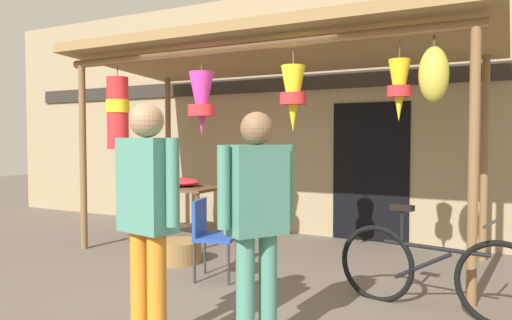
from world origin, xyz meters
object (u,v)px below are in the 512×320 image
(display_table, at_px, (176,192))
(wicker_basket_by_table, at_px, (178,252))
(flower_heap_on_table, at_px, (175,182))
(parked_bicycle, at_px, (433,271))
(folding_chair, at_px, (209,231))
(vendor_in_orange, at_px, (257,211))
(customer_foreground, at_px, (147,207))

(display_table, xyz_separation_m, wicker_basket_by_table, (0.75, -0.95, -0.58))
(flower_heap_on_table, distance_m, parked_bicycle, 3.96)
(flower_heap_on_table, bearing_deg, parked_bicycle, -18.87)
(parked_bicycle, bearing_deg, display_table, 160.99)
(folding_chair, xyz_separation_m, vendor_in_orange, (1.26, -1.32, 0.48))
(display_table, distance_m, customer_foreground, 3.71)
(vendor_in_orange, bearing_deg, display_table, 135.57)
(folding_chair, bearing_deg, flower_heap_on_table, 137.73)
(parked_bicycle, bearing_deg, vendor_in_orange, -124.69)
(folding_chair, relative_size, customer_foreground, 0.49)
(folding_chair, relative_size, vendor_in_orange, 0.51)
(vendor_in_orange, xyz_separation_m, customer_foreground, (-0.63, -0.39, 0.04))
(display_table, height_order, vendor_in_orange, vendor_in_orange)
(display_table, bearing_deg, wicker_basket_by_table, -51.74)
(wicker_basket_by_table, distance_m, customer_foreground, 2.65)
(flower_heap_on_table, distance_m, vendor_in_orange, 3.83)
(folding_chair, height_order, vendor_in_orange, vendor_in_orange)
(vendor_in_orange, bearing_deg, folding_chair, 133.85)
(flower_heap_on_table, distance_m, wicker_basket_by_table, 1.43)
(wicker_basket_by_table, xyz_separation_m, parked_bicycle, (2.93, -0.32, 0.22))
(customer_foreground, bearing_deg, folding_chair, 110.37)
(folding_chair, distance_m, parked_bicycle, 2.24)
(folding_chair, bearing_deg, parked_bicycle, 2.00)
(wicker_basket_by_table, height_order, vendor_in_orange, vendor_in_orange)
(parked_bicycle, bearing_deg, wicker_basket_by_table, 173.75)
(folding_chair, bearing_deg, display_table, 137.15)
(display_table, distance_m, parked_bicycle, 3.91)
(display_table, relative_size, wicker_basket_by_table, 2.37)
(wicker_basket_by_table, bearing_deg, display_table, 128.26)
(flower_heap_on_table, bearing_deg, folding_chair, -42.27)
(wicker_basket_by_table, bearing_deg, parked_bicycle, -6.25)
(wicker_basket_by_table, bearing_deg, folding_chair, -29.55)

